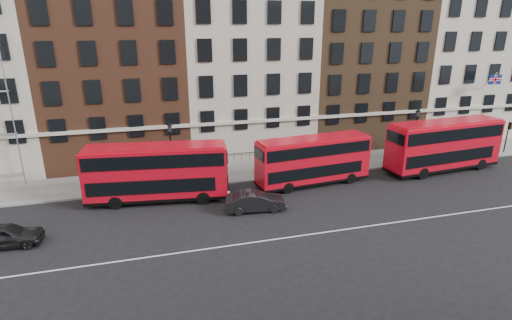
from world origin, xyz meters
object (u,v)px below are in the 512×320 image
object	(u,v)px
bus_c	(313,160)
car_front	(255,201)
bus_d	(444,144)
car_rear	(5,235)
bus_b	(156,172)
traffic_light	(509,131)

from	to	relation	value
bus_c	car_front	world-z (taller)	bus_c
bus_c	bus_d	world-z (taller)	bus_d
bus_c	bus_d	xyz separation A→B (m)	(12.96, -0.00, 0.32)
bus_c	car_rear	size ratio (longest dim) A/B	2.31
bus_c	car_rear	bearing A→B (deg)	-174.50
bus_b	car_rear	size ratio (longest dim) A/B	2.50
bus_b	bus_d	bearing A→B (deg)	7.39
bus_d	car_front	size ratio (longest dim) A/B	2.60
car_front	car_rear	bearing A→B (deg)	98.12
car_rear	car_front	distance (m)	16.15
car_rear	traffic_light	size ratio (longest dim) A/B	1.32
bus_b	bus_d	world-z (taller)	bus_d
bus_d	bus_b	bearing A→B (deg)	174.79
car_rear	traffic_light	xyz separation A→B (m)	(45.23, 7.03, 1.71)
bus_c	car_front	xyz separation A→B (m)	(-6.01, -3.68, -1.49)
car_front	bus_c	bearing A→B (deg)	-53.14
bus_d	car_front	distance (m)	19.41
bus_d	car_front	bearing A→B (deg)	-174.20
bus_d	traffic_light	distance (m)	10.45
bus_c	car_front	distance (m)	7.20
traffic_light	bus_d	bearing A→B (deg)	-165.77
bus_d	car_rear	bearing A→B (deg)	-177.95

